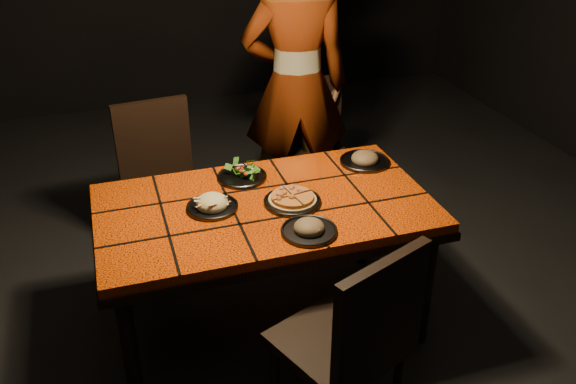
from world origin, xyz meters
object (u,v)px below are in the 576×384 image
object	(u,v)px
plate_pasta	(212,205)
diner	(296,86)
chair_far_left	(160,174)
plate_pizza	(292,200)
chair_near	(356,338)
chair_far_right	(315,143)
dining_table	(265,217)

from	to	relation	value
plate_pasta	diner	bearing A→B (deg)	53.46
chair_far_left	plate_pizza	world-z (taller)	chair_far_left
chair_far_left	diner	xyz separation A→B (m)	(0.92, 0.22, 0.37)
chair_near	chair_far_right	world-z (taller)	chair_near
chair_near	plate_pizza	bearing A→B (deg)	-111.98
dining_table	chair_far_left	size ratio (longest dim) A/B	1.65
chair_far_right	plate_pizza	size ratio (longest dim) A/B	3.44
chair_far_left	chair_far_right	xyz separation A→B (m)	(1.03, 0.16, -0.01)
dining_table	plate_pasta	xyz separation A→B (m)	(-0.25, 0.03, 0.10)
diner	dining_table	bearing A→B (deg)	75.55
dining_table	plate_pasta	distance (m)	0.27
dining_table	plate_pasta	size ratio (longest dim) A/B	6.56
dining_table	chair_near	size ratio (longest dim) A/B	1.62
plate_pizza	plate_pasta	world-z (taller)	plate_pasta
chair_far_left	plate_pasta	size ratio (longest dim) A/B	3.98
chair_near	plate_pizza	distance (m)	0.81
diner	plate_pizza	distance (m)	1.17
chair_far_right	plate_pizza	bearing A→B (deg)	-116.31
chair_far_left	plate_pizza	bearing A→B (deg)	-64.48
chair_far_left	plate_pasta	bearing A→B (deg)	-84.89
dining_table	chair_far_left	distance (m)	0.93
chair_far_left	plate_pizza	size ratio (longest dim) A/B	3.52
dining_table	plate_pizza	xyz separation A→B (m)	(0.13, -0.04, 0.10)
chair_near	plate_pasta	distance (m)	0.95
chair_near	dining_table	bearing A→B (deg)	-103.14
chair_far_left	plate_pizza	distance (m)	1.05
plate_pizza	plate_pasta	xyz separation A→B (m)	(-0.38, 0.07, 0.00)
chair_near	plate_pasta	bearing A→B (deg)	-88.05
chair_far_left	diner	world-z (taller)	diner
chair_near	plate_pasta	size ratio (longest dim) A/B	4.06
chair_far_right	diner	size ratio (longest dim) A/B	0.51
diner	plate_pizza	bearing A→B (deg)	82.21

